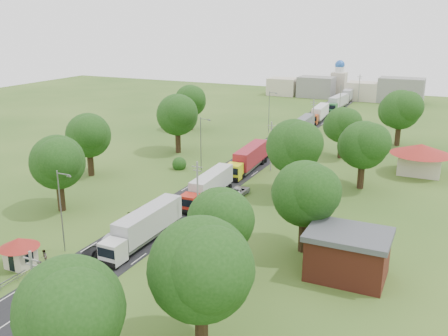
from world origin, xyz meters
The scene contains 45 objects.
ground centered at (0.00, 0.00, 0.00)m, with size 260.00×260.00×0.00m, color #2F521B.
road centered at (0.00, 20.00, 0.00)m, with size 8.00×200.00×0.04m, color black.
boom_barrier centered at (-1.36, -25.00, 0.89)m, with size 9.22×0.35×1.18m.
guard_booth centered at (-7.20, -25.00, 2.16)m, with size 4.40×4.40×3.45m.
info_sign centered at (5.20, 35.00, 3.00)m, with size 0.12×3.10×4.10m.
pole_0 centered at (5.50, -35.00, 4.68)m, with size 1.60×0.24×9.00m.
pole_1 centered at (5.50, -7.00, 4.68)m, with size 1.60×0.24×9.00m.
pole_2 centered at (5.50, 21.00, 4.68)m, with size 1.60×0.24×9.00m.
pole_3 centered at (5.50, 49.00, 4.68)m, with size 1.60×0.24×9.00m.
pole_4 centered at (5.50, 77.00, 4.68)m, with size 1.60×0.24×9.00m.
pole_5 centered at (5.50, 105.00, 4.68)m, with size 1.60×0.24×9.00m.
lamp_0 centered at (-5.35, -20.00, 5.55)m, with size 2.03×0.22×10.00m.
lamp_1 centered at (-5.35, 15.00, 5.55)m, with size 2.03×0.22×10.00m.
lamp_2 centered at (-5.35, 50.00, 5.55)m, with size 2.03×0.22×10.00m.
tree_0 centered at (11.99, -37.84, 7.22)m, with size 8.80×8.80×11.07m.
tree_1 centered at (17.99, -29.83, 7.85)m, with size 9.60×9.60×12.05m.
tree_2 centered at (13.99, -17.86, 6.60)m, with size 8.00×8.00×10.10m.
tree_3 centered at (19.99, -7.84, 7.22)m, with size 8.80×8.80×11.07m.
tree_4 centered at (12.99, 10.17, 7.85)m, with size 9.60×9.60×12.05m.
tree_5 centered at (21.99, 18.16, 7.22)m, with size 8.80×8.80×11.07m.
tree_6 centered at (14.99, 35.14, 6.60)m, with size 8.00×8.00×10.10m.
tree_7 centered at (23.99, 50.17, 7.85)m, with size 9.60×9.60×12.05m.
tree_10 centered at (-15.01, -9.84, 7.22)m, with size 8.80×8.80×11.07m.
tree_11 centered at (-22.01, 5.16, 7.22)m, with size 8.80×8.80×11.07m.
tree_12 centered at (-16.01, 25.17, 7.85)m, with size 9.60×9.60×12.05m.
tree_13 centered at (-24.01, 45.16, 7.22)m, with size 8.80×8.80×11.07m.
house_brick centered at (26.00, -12.00, 2.65)m, with size 8.60×6.60×5.20m.
house_cream centered at (30.00, 30.00, 3.64)m, with size 10.08×10.08×5.80m.
distant_town centered at (0.68, 110.00, 3.49)m, with size 52.00×8.00×8.00m.
church centered at (-4.00, 118.00, 5.39)m, with size 5.00×5.00×12.30m.
truck_0 centered at (1.78, -13.98, 2.15)m, with size 2.63×14.61×4.05m.
truck_1 centered at (2.09, 3.02, 2.07)m, with size 2.89×14.11×3.90m.
truck_2 centered at (1.85, 19.54, 2.23)m, with size 3.21×15.18×4.19m.
truck_3 centered at (2.13, 36.55, 2.19)m, with size 3.38×14.98×4.14m.
truck_4 centered at (2.27, 52.67, 2.02)m, with size 2.70×13.73×3.80m.
truck_5 centered at (1.77, 69.49, 2.07)m, with size 2.97×14.14×3.91m.
truck_6 centered at (2.35, 88.47, 2.16)m, with size 3.32×14.73×4.07m.
truck_7 centered at (2.24, 105.39, 2.20)m, with size 2.87×14.99×4.15m.
car_lane_front centered at (-1.00, -20.00, 0.78)m, with size 1.84×4.57×1.56m, color black.
car_lane_mid centered at (-1.00, -16.01, 0.77)m, with size 1.63×4.68×1.54m, color #9B9DA3.
car_lane_rear centered at (-3.00, -7.19, 0.70)m, with size 1.97×4.85×1.41m, color black.
car_verge_near centered at (5.50, 6.69, 0.69)m, with size 2.28×4.95×1.38m, color #B1B1B1.
car_verge_far centered at (8.00, 29.13, 0.70)m, with size 1.65×4.11×1.40m, color #53565A.
pedestrian_near centered at (0.72, -28.50, 0.92)m, with size 0.67×0.44×1.85m, color gray.
pedestrian_booth centered at (-5.33, -23.42, 0.82)m, with size 0.80×0.62×1.65m, color gray.
Camera 1 is at (34.33, -60.74, 26.55)m, focal length 40.00 mm.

